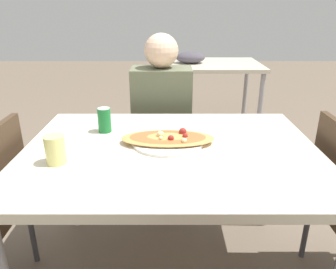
{
  "coord_description": "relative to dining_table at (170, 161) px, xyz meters",
  "views": [
    {
      "loc": [
        -0.01,
        -1.35,
        1.35
      ],
      "look_at": [
        -0.01,
        0.02,
        0.81
      ],
      "focal_mm": 35.0,
      "sensor_mm": 36.0,
      "label": 1
    }
  ],
  "objects": [
    {
      "name": "chair_far_seated",
      "position": [
        -0.05,
        0.83,
        -0.19
      ],
      "size": [
        0.4,
        0.4,
        0.87
      ],
      "rotation": [
        0.0,
        0.0,
        3.14
      ],
      "color": "#3F2D1E",
      "rests_on": "ground_plane"
    },
    {
      "name": "drink_glass",
      "position": [
        -0.47,
        -0.14,
        0.12
      ],
      "size": [
        0.08,
        0.08,
        0.12
      ],
      "color": "#E0DB7F",
      "rests_on": "dining_table"
    },
    {
      "name": "background_table",
      "position": [
        0.41,
        2.28,
        0.01
      ],
      "size": [
        1.1,
        0.8,
        0.87
      ],
      "color": "beige",
      "rests_on": "ground_plane"
    },
    {
      "name": "soda_can",
      "position": [
        -0.33,
        0.21,
        0.13
      ],
      "size": [
        0.07,
        0.07,
        0.12
      ],
      "color": "#197233",
      "rests_on": "dining_table"
    },
    {
      "name": "person_seated",
      "position": [
        -0.05,
        0.72,
        0.02
      ],
      "size": [
        0.39,
        0.26,
        1.19
      ],
      "rotation": [
        0.0,
        0.0,
        3.14
      ],
      "color": "#2D2D38",
      "rests_on": "ground_plane"
    },
    {
      "name": "pizza_main",
      "position": [
        -0.01,
        0.06,
        0.08
      ],
      "size": [
        0.44,
        0.33,
        0.06
      ],
      "color": "white",
      "rests_on": "dining_table"
    },
    {
      "name": "dining_table",
      "position": [
        0.0,
        0.0,
        0.0
      ],
      "size": [
        1.33,
        1.0,
        0.75
      ],
      "color": "beige",
      "rests_on": "ground_plane"
    }
  ]
}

